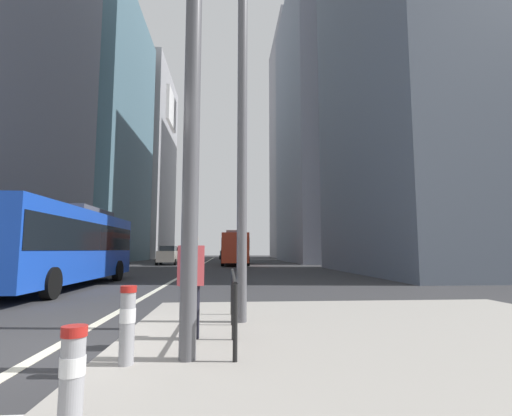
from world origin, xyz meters
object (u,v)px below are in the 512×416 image
object	(u,v)px
city_bus_blue_oncoming	(63,242)
car_receding_far	(234,254)
city_bus_red_receding	(235,247)
car_receding_near	(225,253)
bollard_left	(72,372)
car_oncoming_mid	(177,253)
pedestrian_waiting	(190,279)
car_oncoming_far	(168,255)
traffic_signal_gantry	(28,54)
street_lamp_post	(243,69)
bollard_right	(127,321)

from	to	relation	value
city_bus_blue_oncoming	car_receding_far	distance (m)	39.12
city_bus_red_receding	car_receding_near	bearing A→B (deg)	92.70
city_bus_blue_oncoming	bollard_left	size ratio (longest dim) A/B	13.93
car_oncoming_mid	pedestrian_waiting	size ratio (longest dim) A/B	2.65
city_bus_blue_oncoming	car_receding_far	xyz separation A→B (m)	(7.60, 38.36, -0.85)
car_oncoming_far	bollard_left	bearing A→B (deg)	-82.25
car_oncoming_far	traffic_signal_gantry	xyz separation A→B (m)	(3.45, -34.47, 3.14)
city_bus_red_receding	car_receding_near	world-z (taller)	city_bus_red_receding
city_bus_red_receding	bollard_left	world-z (taller)	city_bus_red_receding
city_bus_blue_oncoming	car_oncoming_mid	size ratio (longest dim) A/B	2.48
traffic_signal_gantry	street_lamp_post	bearing A→B (deg)	39.87
traffic_signal_gantry	bollard_right	size ratio (longest dim) A/B	6.91
car_receding_near	car_oncoming_far	distance (m)	24.62
car_oncoming_far	city_bus_red_receding	bearing A→B (deg)	-2.60
city_bus_red_receding	car_oncoming_far	distance (m)	6.97
city_bus_blue_oncoming	car_receding_near	size ratio (longest dim) A/B	2.45
street_lamp_post	car_receding_near	bearing A→B (deg)	90.66
car_oncoming_far	pedestrian_waiting	bearing A→B (deg)	-80.55
car_oncoming_far	street_lamp_post	world-z (taller)	street_lamp_post
car_receding_near	street_lamp_post	bearing A→B (deg)	-89.34
traffic_signal_gantry	pedestrian_waiting	bearing A→B (deg)	28.64
city_bus_blue_oncoming	car_oncoming_mid	world-z (taller)	city_bus_blue_oncoming
city_bus_red_receding	bollard_left	distance (m)	36.07
city_bus_blue_oncoming	bollard_right	bearing A→B (deg)	-63.64
car_receding_far	bollard_left	distance (m)	51.10
city_bus_red_receding	bollard_right	xyz separation A→B (m)	(-1.99, -34.29, -1.16)
car_receding_near	car_oncoming_far	bearing A→B (deg)	-103.54
bollard_left	pedestrian_waiting	size ratio (longest dim) A/B	0.47
city_bus_blue_oncoming	street_lamp_post	xyz separation A→B (m)	(6.94, -8.39, 3.45)
car_receding_near	bollard_left	world-z (taller)	car_receding_near
car_oncoming_mid	pedestrian_waiting	xyz separation A→B (m)	(7.34, -53.26, 0.09)
car_receding_far	traffic_signal_gantry	world-z (taller)	traffic_signal_gantry
traffic_signal_gantry	car_oncoming_far	bearing A→B (deg)	95.72
car_receding_near	car_oncoming_mid	bearing A→B (deg)	-152.07
city_bus_red_receding	pedestrian_waiting	distance (m)	33.05
traffic_signal_gantry	street_lamp_post	xyz separation A→B (m)	(2.96, 2.47, 1.15)
car_receding_near	car_receding_far	world-z (taller)	same
car_receding_far	car_oncoming_far	bearing A→B (deg)	-115.60
street_lamp_post	bollard_right	world-z (taller)	street_lamp_post
pedestrian_waiting	car_receding_far	bearing A→B (deg)	88.19
car_oncoming_mid	bollard_left	size ratio (longest dim) A/B	5.62
car_oncoming_far	bollard_left	xyz separation A→B (m)	(4.94, -36.31, -0.40)
car_oncoming_far	pedestrian_waiting	xyz separation A→B (m)	(5.55, -33.33, 0.09)
car_oncoming_far	car_oncoming_mid	bearing A→B (deg)	95.15
city_bus_blue_oncoming	traffic_signal_gantry	bearing A→B (deg)	-69.86
street_lamp_post	city_bus_red_receding	bearing A→B (deg)	89.10
city_bus_red_receding	car_receding_near	xyz separation A→B (m)	(-1.14, 24.25, -0.85)
car_oncoming_mid	car_oncoming_far	world-z (taller)	same
bollard_left	bollard_right	xyz separation A→B (m)	(-0.03, 1.70, 0.08)
car_receding_near	pedestrian_waiting	size ratio (longest dim) A/B	2.68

